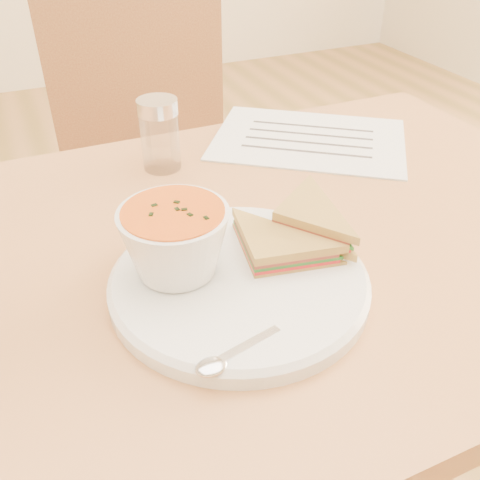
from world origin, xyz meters
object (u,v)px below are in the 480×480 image
chair_far (165,203)px  condiment_shaker (160,135)px  plate (239,282)px  dining_table (258,415)px  soup_bowl (176,244)px

chair_far → condiment_shaker: chair_far is taller
plate → chair_far: bearing=81.7°
dining_table → condiment_shaker: 0.49m
soup_bowl → condiment_shaker: condiment_shaker is taller
dining_table → condiment_shaker: bearing=106.0°
dining_table → condiment_shaker: (-0.06, 0.23, 0.43)m
dining_table → plate: plate is taller
soup_bowl → condiment_shaker: size_ratio=1.07×
chair_far → condiment_shaker: 0.48m
chair_far → plate: size_ratio=3.31×
chair_far → soup_bowl: chair_far is taller
chair_far → condiment_shaker: (-0.09, -0.34, 0.33)m
dining_table → soup_bowl: bearing=-156.8°
chair_far → soup_bowl: size_ratio=8.08×
chair_far → soup_bowl: 0.72m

